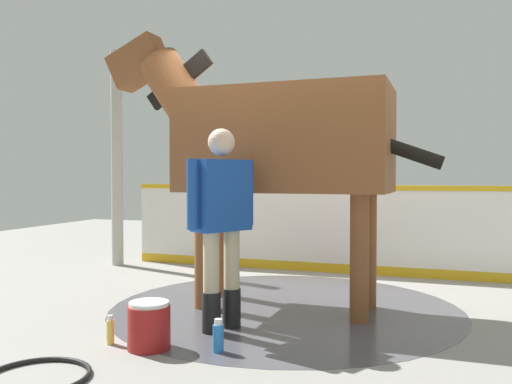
{
  "coord_description": "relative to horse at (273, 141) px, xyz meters",
  "views": [
    {
      "loc": [
        5.25,
        1.19,
        1.25
      ],
      "look_at": [
        0.8,
        -0.25,
        1.1
      ],
      "focal_mm": 37.84,
      "sensor_mm": 36.0,
      "label": 1
    }
  ],
  "objects": [
    {
      "name": "ground_plane",
      "position": [
        -0.36,
        0.22,
        -1.59
      ],
      "size": [
        16.0,
        16.0,
        0.02
      ],
      "primitive_type": "cube",
      "color": "gray"
    },
    {
      "name": "roof_post_near",
      "position": [
        -1.65,
        -2.74,
        -0.09
      ],
      "size": [
        0.16,
        0.16,
        2.98
      ],
      "primitive_type": "cylinder",
      "color": "#B7B2A8",
      "rests_on": "ground"
    },
    {
      "name": "horse",
      "position": [
        0.0,
        0.0,
        0.0
      ],
      "size": [
        1.01,
        3.31,
        2.68
      ],
      "rotation": [
        0.0,
        0.0,
        -1.6
      ],
      "color": "brown",
      "rests_on": "ground"
    },
    {
      "name": "hose_coil",
      "position": [
        2.2,
        -0.87,
        -1.56
      ],
      "size": [
        0.65,
        0.65,
        0.03
      ],
      "primitive_type": "torus",
      "color": "black",
      "rests_on": "ground"
    },
    {
      "name": "wet_patch",
      "position": [
        0.0,
        0.12,
        -1.57
      ],
      "size": [
        3.28,
        3.28,
        0.0
      ],
      "primitive_type": "cylinder",
      "color": "#4C4C54",
      "rests_on": "ground"
    },
    {
      "name": "bottle_shampoo",
      "position": [
        1.46,
        -0.83,
        -1.48
      ],
      "size": [
        0.06,
        0.06,
        0.22
      ],
      "color": "#D8CC4C",
      "rests_on": "ground"
    },
    {
      "name": "handler",
      "position": [
        0.87,
        -0.18,
        -0.65
      ],
      "size": [
        0.59,
        0.42,
        1.62
      ],
      "rotation": [
        0.0,
        0.0,
        1.06
      ],
      "color": "black",
      "rests_on": "ground"
    },
    {
      "name": "barrier_wall",
      "position": [
        -1.99,
        0.18,
        -1.05
      ],
      "size": [
        0.25,
        5.53,
        1.13
      ],
      "color": "white",
      "rests_on": "ground"
    },
    {
      "name": "wash_bucket",
      "position": [
        1.47,
        -0.5,
        -1.41
      ],
      "size": [
        0.31,
        0.31,
        0.34
      ],
      "color": "maroon",
      "rests_on": "ground"
    },
    {
      "name": "bottle_spray",
      "position": [
        1.39,
        0.0,
        -1.47
      ],
      "size": [
        0.08,
        0.08,
        0.24
      ],
      "color": "blue",
      "rests_on": "ground"
    }
  ]
}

